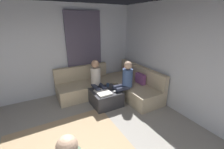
% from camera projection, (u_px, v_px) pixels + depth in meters
% --- Properties ---
extents(wall_back, '(6.00, 0.12, 2.70)m').
position_uv_depth(wall_back, '(205.00, 65.00, 3.16)').
color(wall_back, silver).
rests_on(wall_back, ground_plane).
extents(wall_left, '(0.12, 6.00, 2.70)m').
position_uv_depth(wall_left, '(39.00, 53.00, 4.26)').
color(wall_left, silver).
rests_on(wall_left, ground_plane).
extents(curtain_panel, '(0.06, 1.10, 2.50)m').
position_uv_depth(curtain_panel, '(85.00, 53.00, 4.79)').
color(curtain_panel, '#595166').
rests_on(curtain_panel, ground_plane).
extents(sectional_couch, '(2.10, 2.55, 0.87)m').
position_uv_depth(sectional_couch, '(112.00, 86.00, 4.76)').
color(sectional_couch, '#C6B593').
rests_on(sectional_couch, ground_plane).
extents(ottoman, '(0.76, 0.76, 0.42)m').
position_uv_depth(ottoman, '(106.00, 97.00, 4.21)').
color(ottoman, '#333338').
rests_on(ottoman, ground_plane).
extents(folded_blanket, '(0.44, 0.36, 0.04)m').
position_uv_depth(folded_blanket, '(103.00, 92.00, 3.99)').
color(folded_blanket, white).
rests_on(folded_blanket, ottoman).
extents(coffee_mug, '(0.08, 0.08, 0.10)m').
position_uv_depth(coffee_mug, '(108.00, 85.00, 4.38)').
color(coffee_mug, '#334C72').
rests_on(coffee_mug, ottoman).
extents(game_remote, '(0.05, 0.15, 0.02)m').
position_uv_depth(game_remote, '(116.00, 91.00, 4.08)').
color(game_remote, white).
rests_on(game_remote, ottoman).
extents(person_on_couch_back, '(0.30, 0.60, 1.20)m').
position_uv_depth(person_on_couch_back, '(124.00, 81.00, 4.16)').
color(person_on_couch_back, '#2D3347').
rests_on(person_on_couch_back, ground_plane).
extents(person_on_couch_side, '(0.60, 0.30, 1.20)m').
position_uv_depth(person_on_couch_side, '(97.00, 80.00, 4.26)').
color(person_on_couch_side, '#2D3347').
rests_on(person_on_couch_side, ground_plane).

